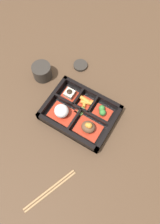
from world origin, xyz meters
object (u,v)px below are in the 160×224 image
chopsticks (50,190)px  sauce_dish (80,65)px  bowl_rice (62,112)px  tea_cup (42,71)px

chopsticks → sauce_dish: 0.51m
bowl_rice → chopsticks: 0.28m
chopsticks → tea_cup: bearing=-51.9°
chopsticks → sauce_dish: sauce_dish is taller
chopsticks → sauce_dish: size_ratio=3.33×
tea_cup → sauce_dish: 0.16m
chopsticks → sauce_dish: bearing=-70.2°
sauce_dish → chopsticks: bearing=109.8°
bowl_rice → tea_cup: size_ratio=1.24×
bowl_rice → tea_cup: (0.17, -0.11, -0.00)m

